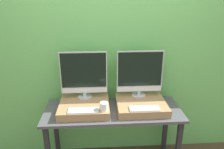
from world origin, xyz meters
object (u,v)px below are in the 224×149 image
object	(u,v)px
mug	(104,107)
monitor_right	(140,73)
keyboard_left	(83,110)
keyboard_right	(144,108)
monitor_left	(84,74)

from	to	relation	value
mug	monitor_right	bearing A→B (deg)	37.99
keyboard_left	mug	distance (m)	0.22
mug	keyboard_right	world-z (taller)	mug
keyboard_left	mug	world-z (taller)	mug
mug	monitor_left	bearing A→B (deg)	123.11
keyboard_left	monitor_right	distance (m)	0.76
monitor_right	mug	bearing A→B (deg)	-142.01
mug	monitor_right	xyz separation A→B (m)	(0.42, 0.33, 0.24)
monitor_left	keyboard_right	bearing A→B (deg)	-27.36
monitor_left	keyboard_left	xyz separation A→B (m)	(-0.00, -0.33, -0.28)
monitor_left	keyboard_left	distance (m)	0.43
monitor_left	keyboard_right	world-z (taller)	monitor_left
monitor_left	mug	world-z (taller)	monitor_left
monitor_left	mug	xyz separation A→B (m)	(0.21, -0.33, -0.24)
monitor_right	keyboard_right	world-z (taller)	monitor_right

